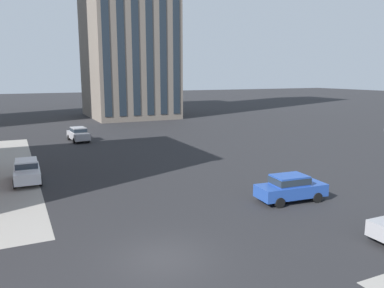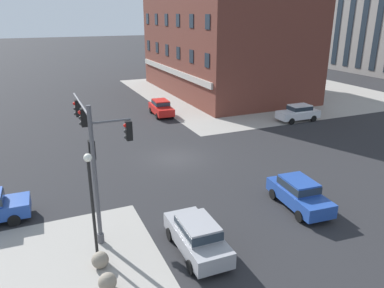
# 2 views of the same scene
# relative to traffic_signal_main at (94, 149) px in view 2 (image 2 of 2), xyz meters

# --- Properties ---
(ground_plane) EXTENTS (320.00, 320.00, 0.00)m
(ground_plane) POSITION_rel_traffic_signal_main_xyz_m (-8.04, 7.16, -4.51)
(ground_plane) COLOR #262628
(sidewalk_far_corner) EXTENTS (32.00, 32.00, 0.02)m
(sidewalk_far_corner) POSITION_rel_traffic_signal_main_xyz_m (-28.04, 27.16, -4.51)
(sidewalk_far_corner) COLOR gray
(sidewalk_far_corner) RESTS_ON ground
(traffic_signal_main) EXTENTS (5.43, 2.09, 6.87)m
(traffic_signal_main) POSITION_rel_traffic_signal_main_xyz_m (0.00, 0.00, 0.00)
(traffic_signal_main) COLOR #4C4C51
(traffic_signal_main) RESTS_ON ground
(bollard_sphere_curb_a) EXTENTS (0.75, 0.75, 0.75)m
(bollard_sphere_curb_a) POSITION_rel_traffic_signal_main_xyz_m (2.86, -0.58, -4.13)
(bollard_sphere_curb_a) COLOR gray
(bollard_sphere_curb_a) RESTS_ON ground
(bollard_sphere_curb_b) EXTENTS (0.75, 0.75, 0.75)m
(bollard_sphere_curb_b) POSITION_rel_traffic_signal_main_xyz_m (4.40, -0.57, -4.13)
(bollard_sphere_curb_b) COLOR gray
(bollard_sphere_curb_b) RESTS_ON ground
(street_lamp_corner_near) EXTENTS (0.36, 0.36, 5.05)m
(street_lamp_corner_near) POSITION_rel_traffic_signal_main_xyz_m (1.96, -0.56, -1.31)
(street_lamp_corner_near) COLOR black
(street_lamp_corner_near) RESTS_ON ground
(car_main_northbound_near) EXTENTS (4.49, 2.08, 1.68)m
(car_main_northbound_near) POSITION_rel_traffic_signal_main_xyz_m (-20.52, 10.32, -3.59)
(car_main_northbound_near) COLOR red
(car_main_northbound_near) RESTS_ON ground
(car_cross_eastbound) EXTENTS (4.53, 2.15, 1.68)m
(car_cross_eastbound) POSITION_rel_traffic_signal_main_xyz_m (1.94, 10.89, -3.59)
(car_cross_eastbound) COLOR #23479E
(car_cross_eastbound) RESTS_ON ground
(car_parked_curb) EXTENTS (1.97, 4.44, 1.68)m
(car_parked_curb) POSITION_rel_traffic_signal_main_xyz_m (-12.79, 22.60, -3.59)
(car_parked_curb) COLOR silver
(car_parked_curb) RESTS_ON ground
(car_main_mid) EXTENTS (4.43, 1.95, 1.68)m
(car_main_mid) POSITION_rel_traffic_signal_main_xyz_m (3.54, 3.78, -3.59)
(car_main_mid) COLOR #99999E
(car_main_mid) RESTS_ON ground
(storefront_block_near_corner) EXTENTS (25.55, 15.04, 16.15)m
(storefront_block_near_corner) POSITION_rel_traffic_signal_main_xyz_m (-29.57, 22.48, 3.57)
(storefront_block_near_corner) COLOR brown
(storefront_block_near_corner) RESTS_ON ground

